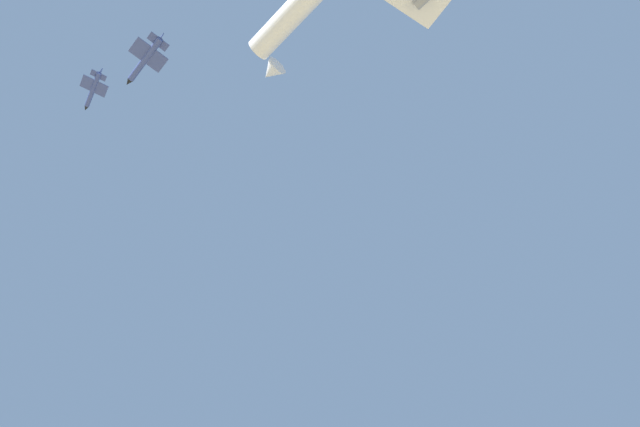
% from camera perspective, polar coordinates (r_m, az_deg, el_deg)
% --- Properties ---
extents(chase_jet_left_wing, '(13.83, 11.62, 4.00)m').
position_cam_1_polar(chase_jet_left_wing, '(196.83, -21.89, 11.48)').
color(chase_jet_left_wing, '#38478C').
extents(chase_jet_right_wing, '(14.83, 9.69, 4.00)m').
position_cam_1_polar(chase_jet_right_wing, '(140.98, -17.19, 14.58)').
color(chase_jet_right_wing, '#38478C').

